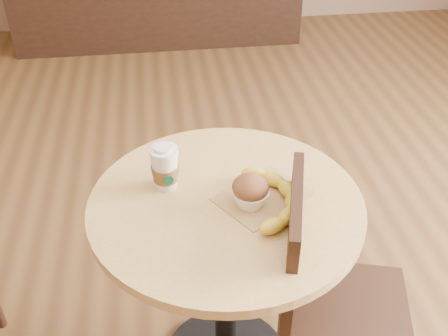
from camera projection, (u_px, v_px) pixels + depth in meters
name	position (u px, v px, depth m)	size (l,w,h in m)	color
cafe_table	(226.00, 252.00, 1.55)	(0.76, 0.76, 0.75)	black
chair_right	(324.00, 300.00, 1.51)	(0.46, 0.46, 0.85)	black
kraft_bag	(263.00, 196.00, 1.44)	(0.24, 0.18, 0.00)	#A47F4F
coffee_cup	(165.00, 169.00, 1.45)	(0.08, 0.08, 0.13)	silver
muffin	(250.00, 191.00, 1.39)	(0.10, 0.10, 0.09)	white
banana	(276.00, 197.00, 1.41)	(0.15, 0.30, 0.04)	yellow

